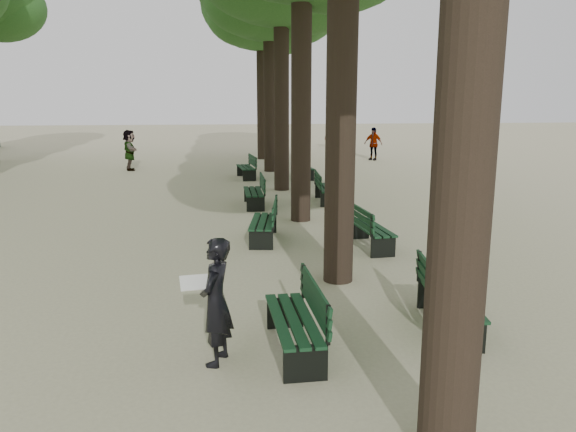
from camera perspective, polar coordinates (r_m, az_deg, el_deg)
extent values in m
plane|color=#B9B38C|center=(7.22, -2.14, -14.54)|extent=(120.00, 120.00, 0.00)
cylinder|color=#33261C|center=(4.88, 18.22, 17.58)|extent=(0.52, 0.52, 7.50)
cylinder|color=#33261C|center=(9.65, 5.51, 15.10)|extent=(0.52, 0.52, 7.50)
cylinder|color=#33261C|center=(14.58, 1.36, 14.12)|extent=(0.52, 0.52, 7.50)
cylinder|color=#33261C|center=(19.54, -0.67, 13.61)|extent=(0.52, 0.52, 7.50)
cylinder|color=#33261C|center=(24.52, -1.88, 13.30)|extent=(0.52, 0.52, 7.50)
cylinder|color=#33261C|center=(29.50, -2.67, 13.09)|extent=(0.52, 0.52, 7.50)
ellipsoid|color=#20511B|center=(29.84, -2.75, 20.69)|extent=(6.00, 6.00, 4.50)
cube|color=black|center=(7.36, 0.49, -12.05)|extent=(0.60, 1.82, 0.45)
cube|color=black|center=(7.27, 0.49, -10.44)|extent=(0.62, 1.82, 0.04)
cube|color=black|center=(7.22, 2.71, -8.31)|extent=(0.12, 1.80, 0.40)
cube|color=black|center=(12.78, -2.60, -1.54)|extent=(0.76, 1.85, 0.45)
cube|color=black|center=(12.73, -2.61, -0.56)|extent=(0.78, 1.86, 0.04)
cube|color=black|center=(12.65, -1.35, 0.63)|extent=(0.28, 1.79, 0.40)
cube|color=black|center=(16.78, -3.54, 1.74)|extent=(0.53, 1.80, 0.45)
cube|color=black|center=(16.74, -3.55, 2.50)|extent=(0.55, 1.80, 0.04)
cube|color=black|center=(16.72, -2.61, 3.43)|extent=(0.05, 1.80, 0.40)
cube|color=black|center=(22.57, -4.31, 4.40)|extent=(0.73, 1.85, 0.45)
cube|color=black|center=(22.54, -4.32, 4.97)|extent=(0.75, 1.85, 0.04)
cube|color=black|center=(22.56, -3.63, 5.67)|extent=(0.26, 1.79, 0.40)
cube|color=black|center=(8.37, 16.12, -9.49)|extent=(0.72, 1.85, 0.45)
cube|color=black|center=(8.29, 16.21, -8.04)|extent=(0.74, 1.85, 0.04)
cube|color=black|center=(8.13, 14.41, -6.32)|extent=(0.24, 1.79, 0.40)
cube|color=black|center=(12.32, 8.42, -2.18)|extent=(0.69, 1.84, 0.45)
cube|color=black|center=(12.27, 8.45, -1.16)|extent=(0.71, 1.84, 0.04)
cube|color=black|center=(12.12, 7.25, 0.02)|extent=(0.21, 1.80, 0.40)
cube|color=black|center=(17.46, 3.95, 2.14)|extent=(0.62, 1.83, 0.45)
cube|color=black|center=(17.42, 3.96, 2.87)|extent=(0.64, 1.83, 0.04)
cube|color=black|center=(17.35, 3.05, 3.75)|extent=(0.14, 1.80, 0.40)
cube|color=black|center=(22.60, 1.56, 4.44)|extent=(0.70, 1.84, 0.45)
cube|color=black|center=(22.57, 1.56, 5.01)|extent=(0.72, 1.84, 0.04)
cube|color=black|center=(22.48, 0.87, 5.67)|extent=(0.22, 1.80, 0.40)
imported|color=black|center=(6.93, -7.33, -8.62)|extent=(0.50, 0.70, 1.59)
cube|color=white|center=(6.85, -9.49, -6.67)|extent=(0.37, 0.29, 0.12)
imported|color=#262628|center=(25.90, -15.80, 6.46)|extent=(0.71, 1.69, 1.79)
imported|color=#262628|center=(34.78, 4.77, 8.31)|extent=(1.29, 0.61, 1.92)
imported|color=#262628|center=(29.29, 8.65, 7.27)|extent=(0.97, 0.88, 1.67)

